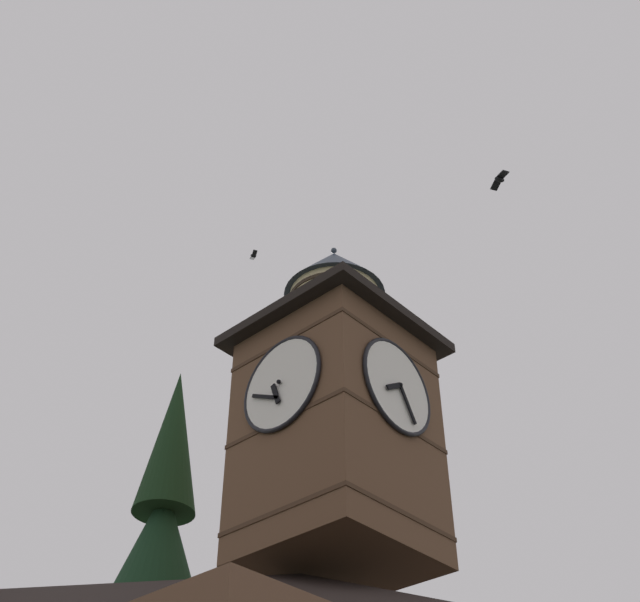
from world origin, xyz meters
name	(u,v)px	position (x,y,z in m)	size (l,w,h in m)	color
clock_tower	(336,409)	(-0.80, 0.44, 12.41)	(4.23, 4.23, 8.93)	brown
flying_bird_high	(253,256)	(-1.26, -3.34, 19.83)	(0.33, 0.46, 0.12)	black
flying_bird_low	(499,179)	(-2.92, 4.57, 18.89)	(0.53, 0.74, 0.16)	black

